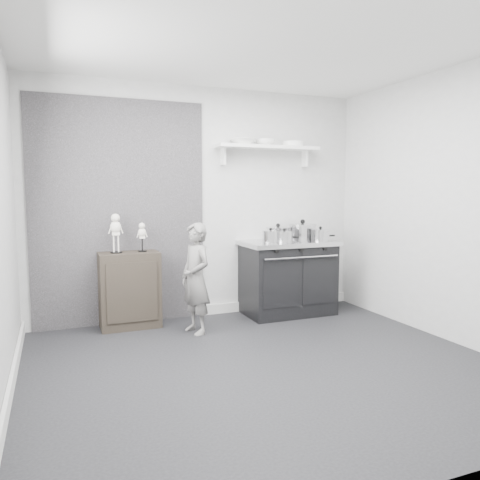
{
  "coord_description": "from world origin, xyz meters",
  "views": [
    {
      "loc": [
        -1.64,
        -3.52,
        1.49
      ],
      "look_at": [
        0.15,
        0.95,
        0.99
      ],
      "focal_mm": 35.0,
      "sensor_mm": 36.0,
      "label": 1
    }
  ],
  "objects": [
    {
      "name": "ground",
      "position": [
        0.0,
        0.0,
        0.0
      ],
      "size": [
        4.0,
        4.0,
        0.0
      ],
      "primitive_type": "plane",
      "color": "black",
      "rests_on": "ground"
    },
    {
      "name": "room_shell",
      "position": [
        -0.09,
        0.15,
        1.64
      ],
      "size": [
        4.02,
        3.62,
        2.71
      ],
      "color": "#B1B1AE",
      "rests_on": "ground"
    },
    {
      "name": "wall_shelf",
      "position": [
        0.8,
        1.68,
        2.01
      ],
      "size": [
        1.3,
        0.26,
        0.24
      ],
      "color": "white",
      "rests_on": "room_shell"
    },
    {
      "name": "stove",
      "position": [
        0.98,
        1.48,
        0.45
      ],
      "size": [
        1.12,
        0.7,
        0.9
      ],
      "color": "black",
      "rests_on": "ground"
    },
    {
      "name": "side_cabinet",
      "position": [
        -0.89,
        1.61,
        0.42
      ],
      "size": [
        0.64,
        0.37,
        0.83
      ],
      "primitive_type": "cube",
      "color": "black",
      "rests_on": "ground"
    },
    {
      "name": "child",
      "position": [
        -0.28,
        1.13,
        0.58
      ],
      "size": [
        0.38,
        0.48,
        1.17
      ],
      "primitive_type": "imported",
      "rotation": [
        0.0,
        0.0,
        -1.3
      ],
      "color": "slate",
      "rests_on": "ground"
    },
    {
      "name": "pot_front_left",
      "position": [
        0.69,
        1.36,
        0.97
      ],
      "size": [
        0.28,
        0.19,
        0.17
      ],
      "color": "#BDBDBF",
      "rests_on": "stove"
    },
    {
      "name": "pot_back_left",
      "position": [
        0.92,
        1.62,
        0.97
      ],
      "size": [
        0.37,
        0.29,
        0.2
      ],
      "color": "#BDBDBF",
      "rests_on": "stove"
    },
    {
      "name": "pot_back_right",
      "position": [
        1.23,
        1.56,
        0.99
      ],
      "size": [
        0.42,
        0.34,
        0.25
      ],
      "color": "#BDBDBF",
      "rests_on": "stove"
    },
    {
      "name": "pot_front_right",
      "position": [
        1.31,
        1.27,
        0.97
      ],
      "size": [
        0.31,
        0.22,
        0.18
      ],
      "color": "#BDBDBF",
      "rests_on": "stove"
    },
    {
      "name": "pot_front_center",
      "position": [
        0.85,
        1.32,
        0.96
      ],
      "size": [
        0.3,
        0.21,
        0.17
      ],
      "color": "#BDBDBF",
      "rests_on": "stove"
    },
    {
      "name": "skeleton_full",
      "position": [
        -1.02,
        1.61,
        1.08
      ],
      "size": [
        0.14,
        0.09,
        0.49
      ],
      "primitive_type": null,
      "color": "silver",
      "rests_on": "side_cabinet"
    },
    {
      "name": "skeleton_torso",
      "position": [
        -0.74,
        1.61,
        1.01
      ],
      "size": [
        0.1,
        0.07,
        0.37
      ],
      "primitive_type": null,
      "color": "silver",
      "rests_on": "side_cabinet"
    },
    {
      "name": "bowl_large",
      "position": [
        0.47,
        1.67,
        2.07
      ],
      "size": [
        0.28,
        0.28,
        0.07
      ],
      "primitive_type": "imported",
      "color": "white",
      "rests_on": "wall_shelf"
    },
    {
      "name": "bowl_small",
      "position": [
        0.76,
        1.67,
        2.08
      ],
      "size": [
        0.23,
        0.23,
        0.07
      ],
      "primitive_type": "imported",
      "color": "white",
      "rests_on": "wall_shelf"
    },
    {
      "name": "plate_stack",
      "position": [
        1.14,
        1.67,
        2.07
      ],
      "size": [
        0.26,
        0.26,
        0.06
      ],
      "primitive_type": "cylinder",
      "color": "white",
      "rests_on": "wall_shelf"
    }
  ]
}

